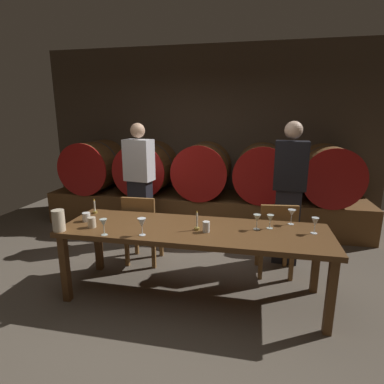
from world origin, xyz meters
name	(u,v)px	position (x,y,z in m)	size (l,w,h in m)	color
ground_plane	(165,298)	(0.00, 0.00, 0.00)	(7.51, 7.51, 0.00)	brown
back_wall	(208,135)	(0.00, 2.78, 1.47)	(5.78, 0.24, 2.95)	#473A2D
barrel_shelf	(202,210)	(0.00, 2.23, 0.27)	(5.20, 0.90, 0.53)	brown
wine_barrel_far_left	(96,166)	(-1.91, 2.23, 0.96)	(0.86, 0.95, 0.86)	brown
wine_barrel_left	(148,168)	(-0.94, 2.23, 0.96)	(0.86, 0.95, 0.86)	brown
wine_barrel_center	(203,169)	(0.01, 2.23, 0.96)	(0.86, 0.95, 0.86)	brown
wine_barrel_right	(262,171)	(0.95, 2.23, 0.96)	(0.86, 0.95, 0.86)	brown
wine_barrel_far_right	(327,174)	(1.92, 2.23, 0.96)	(0.86, 0.95, 0.86)	brown
dining_table	(194,235)	(0.28, 0.10, 0.67)	(2.61, 0.79, 0.74)	brown
chair_left	(142,226)	(-0.49, 0.68, 0.49)	(0.41, 0.41, 0.88)	brown
chair_right	(276,236)	(1.11, 0.70, 0.49)	(0.44, 0.44, 0.88)	brown
guest_left	(140,184)	(-0.74, 1.32, 0.88)	(0.41, 0.30, 1.72)	black
guest_right	(289,193)	(1.25, 1.09, 0.90)	(0.40, 0.27, 1.75)	black
candle_left	(95,209)	(-0.91, 0.34, 0.78)	(0.05, 0.05, 0.17)	olive
candle_right	(197,225)	(0.32, 0.06, 0.79)	(0.05, 0.05, 0.20)	olive
pitcher	(59,221)	(-0.97, -0.23, 0.84)	(0.12, 0.12, 0.21)	beige
wine_glass_far_left	(104,223)	(-0.50, -0.24, 0.86)	(0.07, 0.07, 0.16)	silver
wine_glass_left	(142,223)	(-0.15, -0.17, 0.86)	(0.08, 0.08, 0.16)	white
wine_glass_center_left	(257,219)	(0.88, 0.19, 0.85)	(0.07, 0.07, 0.15)	silver
wine_glass_center_right	(270,219)	(1.01, 0.24, 0.84)	(0.07, 0.07, 0.14)	silver
wine_glass_right	(292,213)	(1.22, 0.41, 0.86)	(0.08, 0.08, 0.16)	white
wine_glass_far_right	(315,223)	(1.41, 0.19, 0.85)	(0.07, 0.07, 0.16)	white
cup_left	(86,217)	(-0.86, 0.08, 0.79)	(0.08, 0.08, 0.09)	white
cup_center	(92,222)	(-0.71, -0.08, 0.79)	(0.08, 0.08, 0.10)	beige
cup_right	(206,227)	(0.41, 0.03, 0.79)	(0.07, 0.07, 0.10)	white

